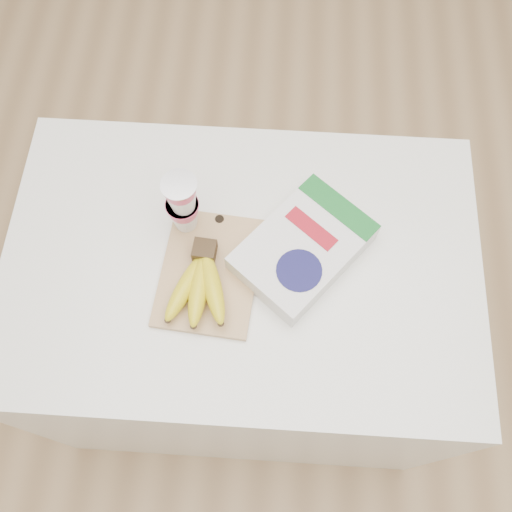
{
  "coord_description": "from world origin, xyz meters",
  "views": [
    {
      "loc": [
        0.06,
        -0.49,
        1.92
      ],
      "look_at": [
        0.03,
        -0.01,
        0.82
      ],
      "focal_mm": 40.0,
      "sensor_mm": 36.0,
      "label": 1
    }
  ],
  "objects_px": {
    "table": "(244,316)",
    "cutting_board": "(209,272)",
    "bananas": "(200,284)",
    "cereal_box": "(303,248)",
    "yogurt_stack": "(182,203)"
  },
  "relations": [
    {
      "from": "table",
      "to": "cutting_board",
      "type": "bearing_deg",
      "value": -152.58
    },
    {
      "from": "table",
      "to": "bananas",
      "type": "distance_m",
      "value": 0.44
    },
    {
      "from": "cutting_board",
      "to": "cereal_box",
      "type": "xyz_separation_m",
      "value": [
        0.2,
        0.06,
        0.02
      ]
    },
    {
      "from": "yogurt_stack",
      "to": "cereal_box",
      "type": "height_order",
      "value": "yogurt_stack"
    },
    {
      "from": "cutting_board",
      "to": "bananas",
      "type": "distance_m",
      "value": 0.05
    },
    {
      "from": "yogurt_stack",
      "to": "cereal_box",
      "type": "distance_m",
      "value": 0.27
    },
    {
      "from": "cutting_board",
      "to": "cereal_box",
      "type": "distance_m",
      "value": 0.21
    },
    {
      "from": "table",
      "to": "cereal_box",
      "type": "relative_size",
      "value": 3.11
    },
    {
      "from": "yogurt_stack",
      "to": "cereal_box",
      "type": "bearing_deg",
      "value": -11.37
    },
    {
      "from": "cutting_board",
      "to": "bananas",
      "type": "bearing_deg",
      "value": -103.65
    },
    {
      "from": "table",
      "to": "yogurt_stack",
      "type": "height_order",
      "value": "yogurt_stack"
    },
    {
      "from": "table",
      "to": "bananas",
      "type": "height_order",
      "value": "bananas"
    },
    {
      "from": "bananas",
      "to": "cereal_box",
      "type": "distance_m",
      "value": 0.23
    },
    {
      "from": "yogurt_stack",
      "to": "cereal_box",
      "type": "xyz_separation_m",
      "value": [
        0.26,
        -0.05,
        -0.07
      ]
    },
    {
      "from": "cutting_board",
      "to": "cereal_box",
      "type": "relative_size",
      "value": 0.82
    }
  ]
}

